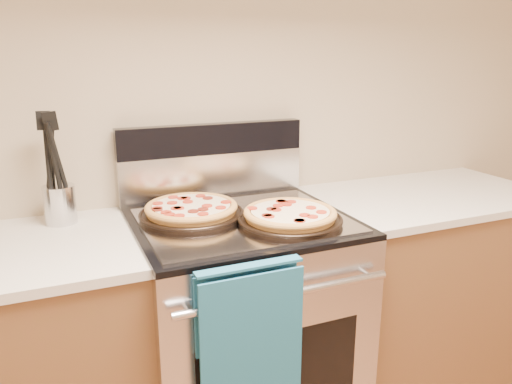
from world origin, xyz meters
name	(u,v)px	position (x,y,z in m)	size (l,w,h in m)	color
wall_back	(208,90)	(0.00, 2.00, 1.35)	(4.00, 4.00, 0.00)	tan
range_body	(242,335)	(0.00, 1.65, 0.45)	(0.76, 0.68, 0.90)	#B7B7BC
cooktop	(241,221)	(0.00, 1.65, 0.91)	(0.76, 0.68, 0.02)	black
backsplash_lower	(213,175)	(0.00, 1.96, 1.01)	(0.76, 0.06, 0.18)	silver
backsplash_upper	(212,139)	(0.00, 1.96, 1.16)	(0.76, 0.06, 0.12)	black
oven_handle	(287,294)	(0.00, 1.27, 0.80)	(0.03, 0.03, 0.70)	silver
dish_towel	(250,332)	(-0.12, 1.27, 0.70)	(0.32, 0.05, 0.42)	navy
foil_sheet	(244,220)	(0.00, 1.62, 0.92)	(0.70, 0.55, 0.01)	gray
cabinet_right	(419,292)	(0.88, 1.68, 0.44)	(1.00, 0.62, 0.88)	brown
countertop_right	(428,196)	(0.88, 1.68, 0.90)	(1.02, 0.64, 0.03)	beige
pepperoni_pizza_back	(191,210)	(-0.16, 1.72, 0.95)	(0.37, 0.37, 0.05)	#C2883B
pepperoni_pizza_front	(290,216)	(0.13, 1.53, 0.95)	(0.36, 0.36, 0.05)	#C2883B
utensil_crock	(60,204)	(-0.59, 1.88, 0.98)	(0.11, 0.11, 0.14)	silver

